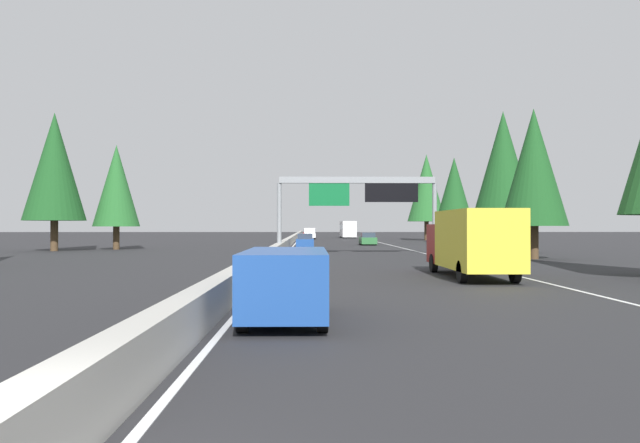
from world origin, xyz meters
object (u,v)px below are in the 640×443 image
(bus_distant_b, at_px, (348,229))
(conifer_right_distant, at_px, (426,188))
(sedan_far_left, at_px, (305,241))
(sign_gantry_overhead, at_px, (359,193))
(pickup_mid_left, at_px, (310,234))
(minivan_far_center, at_px, (286,281))
(conifer_right_far, at_px, (454,191))
(sedan_near_right, at_px, (368,239))
(conifer_left_near, at_px, (54,167))
(conifer_right_near, at_px, (534,167))
(box_truck_mid_center, at_px, (471,241))
(conifer_right_mid, at_px, (503,166))
(conifer_left_mid, at_px, (116,186))
(sedan_mid_right, at_px, (308,234))

(bus_distant_b, bearing_deg, conifer_right_distant, -151.17)
(bus_distant_b, height_order, sedan_far_left, bus_distant_b)
(sign_gantry_overhead, bearing_deg, pickup_mid_left, 3.98)
(sedan_far_left, bearing_deg, minivan_far_center, 179.94)
(bus_distant_b, bearing_deg, conifer_right_far, -163.79)
(sedan_near_right, distance_m, conifer_left_near, 35.06)
(sedan_near_right, relative_size, conifer_right_near, 0.43)
(bus_distant_b, height_order, pickup_mid_left, bus_distant_b)
(box_truck_mid_center, bearing_deg, conifer_right_distant, -8.93)
(conifer_right_mid, xyz_separation_m, conifer_left_near, (3.60, 39.44, 0.26))
(minivan_far_center, relative_size, conifer_left_mid, 0.50)
(sedan_far_left, xyz_separation_m, conifer_right_near, (-22.31, -15.79, 5.57))
(sedan_near_right, relative_size, bus_distant_b, 0.38)
(conifer_right_mid, bearing_deg, conifer_right_distant, -2.14)
(conifer_right_mid, bearing_deg, sedan_near_right, 24.93)
(sedan_near_right, bearing_deg, pickup_mid_left, 11.79)
(sign_gantry_overhead, xyz_separation_m, minivan_far_center, (-34.52, 4.48, -3.94))
(sign_gantry_overhead, distance_m, sedan_mid_right, 73.48)
(conifer_right_mid, xyz_separation_m, conifer_right_distant, (44.23, -1.66, 0.82))
(sedan_near_right, height_order, pickup_mid_left, pickup_mid_left)
(sedan_far_left, bearing_deg, sedan_near_right, -38.93)
(sign_gantry_overhead, distance_m, sedan_far_left, 16.43)
(bus_distant_b, height_order, conifer_left_near, conifer_left_near)
(box_truck_mid_center, xyz_separation_m, conifer_right_distant, (69.93, -10.99, 6.53))
(bus_distant_b, bearing_deg, conifer_right_near, -173.74)
(box_truck_mid_center, height_order, conifer_left_near, conifer_left_near)
(minivan_far_center, distance_m, sedan_far_left, 49.77)
(sedan_mid_right, relative_size, conifer_right_distant, 0.33)
(sign_gantry_overhead, xyz_separation_m, conifer_right_mid, (3.56, -12.54, 2.43))
(conifer_right_near, height_order, conifer_left_mid, conifer_right_near)
(bus_distant_b, xyz_separation_m, conifer_right_mid, (-64.31, -9.39, 5.61))
(pickup_mid_left, height_order, conifer_left_near, conifer_left_near)
(minivan_far_center, distance_m, sedan_near_right, 59.30)
(box_truck_mid_center, relative_size, conifer_left_near, 0.68)
(conifer_right_far, distance_m, conifer_left_mid, 41.26)
(sign_gantry_overhead, height_order, conifer_right_near, conifer_right_near)
(sedan_mid_right, bearing_deg, conifer_right_distant, -143.86)
(box_truck_mid_center, xyz_separation_m, sedan_mid_right, (95.36, 7.58, -0.93))
(sedan_mid_right, height_order, conifer_left_mid, conifer_left_mid)
(conifer_right_mid, bearing_deg, conifer_left_near, 84.79)
(bus_distant_b, distance_m, conifer_left_near, 67.99)
(box_truck_mid_center, distance_m, conifer_right_mid, 27.93)
(conifer_right_distant, relative_size, conifer_left_near, 1.07)
(box_truck_mid_center, bearing_deg, minivan_far_center, 148.18)
(conifer_right_far, bearing_deg, conifer_left_mid, 116.98)
(pickup_mid_left, height_order, conifer_left_mid, conifer_left_mid)
(bus_distant_b, xyz_separation_m, conifer_right_near, (-74.92, -8.22, 4.54))
(conifer_right_mid, relative_size, conifer_right_distant, 0.90)
(sign_gantry_overhead, relative_size, sedan_mid_right, 2.88)
(minivan_far_center, relative_size, pickup_mid_left, 0.89)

